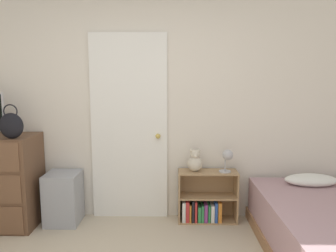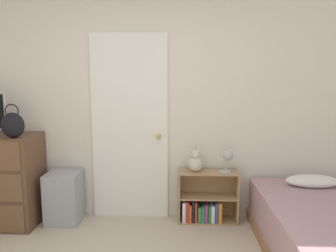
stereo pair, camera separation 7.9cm
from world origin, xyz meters
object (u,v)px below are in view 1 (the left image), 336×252
Objects in this scene: teddy_bear at (195,162)px; desk_lamp at (227,157)px; storage_bin at (64,198)px; handbag at (11,125)px; bookshelf at (205,202)px.

desk_lamp is (0.35, -0.04, 0.07)m from teddy_bear.
storage_bin is 2.22× the size of desk_lamp.
handbag reaches higher than teddy_bear.
bookshelf reaches higher than storage_bin.
teddy_bear is at bearing 2.56° from storage_bin.
storage_bin is at bearing -179.18° from desk_lamp.
bookshelf is at bearing 169.74° from desk_lamp.
desk_lamp is at bearing -6.46° from teddy_bear.
storage_bin is 1.56m from bookshelf.
bookshelf is 2.61× the size of teddy_bear.
bookshelf is (1.56, 0.07, -0.07)m from storage_bin.
storage_bin is at bearing 31.75° from handbag.
handbag is 2.18m from bookshelf.
bookshelf is at bearing 9.12° from handbag.
teddy_bear reaches higher than storage_bin.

